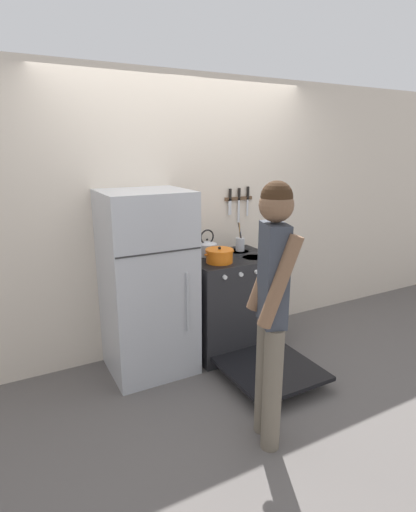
{
  "coord_description": "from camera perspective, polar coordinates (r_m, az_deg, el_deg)",
  "views": [
    {
      "loc": [
        -1.55,
        -3.38,
        1.9
      ],
      "look_at": [
        -0.01,
        -0.47,
        1.0
      ],
      "focal_mm": 28.0,
      "sensor_mm": 36.0,
      "label": 1
    }
  ],
  "objects": [
    {
      "name": "person",
      "position": [
        2.5,
        9.12,
        -6.57
      ],
      "size": [
        0.35,
        0.41,
        1.72
      ],
      "rotation": [
        0.0,
        0.0,
        1.23
      ],
      "color": "#6B6051",
      "rests_on": "ground_plane"
    },
    {
      "name": "dutch_oven_pot",
      "position": [
        3.5,
        1.64,
        0.04
      ],
      "size": [
        0.29,
        0.25,
        0.15
      ],
      "color": "orange",
      "rests_on": "stove_range"
    },
    {
      "name": "utensil_jar",
      "position": [
        3.9,
        4.61,
        1.77
      ],
      "size": [
        0.09,
        0.09,
        0.28
      ],
      "color": "#B7BABF",
      "rests_on": "stove_range"
    },
    {
      "name": "wall_back",
      "position": [
        3.8,
        -3.46,
        5.71
      ],
      "size": [
        10.0,
        0.06,
        2.55
      ],
      "color": "beige",
      "rests_on": "ground_plane"
    },
    {
      "name": "stove_range",
      "position": [
        3.83,
        3.29,
        -6.95
      ],
      "size": [
        0.8,
        1.38,
        0.92
      ],
      "color": "#232326",
      "rests_on": "ground_plane"
    },
    {
      "name": "wall_knife_strip",
      "position": [
        4.01,
        4.41,
        8.23
      ],
      "size": [
        0.31,
        0.03,
        0.35
      ],
      "color": "brown"
    },
    {
      "name": "ground_plane",
      "position": [
        4.17,
        -3.0,
        -11.87
      ],
      "size": [
        14.0,
        14.0,
        0.0
      ],
      "primitive_type": "plane",
      "color": "#5B5654"
    },
    {
      "name": "refrigerator",
      "position": [
        3.42,
        -8.62,
        -3.95
      ],
      "size": [
        0.7,
        0.66,
        1.57
      ],
      "color": "#B7BABF",
      "rests_on": "ground_plane"
    },
    {
      "name": "tea_kettle",
      "position": [
        3.72,
        -0.1,
        1.21
      ],
      "size": [
        0.23,
        0.18,
        0.25
      ],
      "color": "silver",
      "rests_on": "stove_range"
    }
  ]
}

